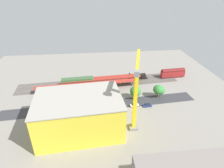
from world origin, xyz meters
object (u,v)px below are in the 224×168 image
Objects in this scene: freight_coach_far at (78,81)px; parked_car_2 at (120,107)px; street_tree_1 at (83,93)px; passenger_coach at (173,73)px; street_tree_3 at (135,91)px; construction_building at (79,115)px; locomotive at (137,77)px; box_truck_1 at (84,105)px; platform_canopy_near at (88,84)px; street_tree_2 at (160,90)px; traffic_light at (83,104)px; parked_car_7 at (46,111)px; box_truck_0 at (83,104)px; parked_car_3 at (106,107)px; parked_car_5 at (76,109)px; street_tree_0 at (80,93)px; parked_car_6 at (61,110)px; parked_car_4 at (93,109)px; parked_car_1 at (134,105)px; street_tree_4 at (158,90)px; tower_crane at (136,90)px; parked_car_0 at (147,105)px; platform_canopy_far at (102,78)px.

parked_car_2 is (-22.61, 26.05, -2.56)m from freight_coach_far.
passenger_coach is at bearing -159.03° from street_tree_1.
construction_building is at bearing 37.30° from street_tree_3.
locomotive is 0.41× the size of construction_building.
box_truck_1 is at bearing 26.79° from passenger_coach.
platform_canopy_near is at bearing 11.22° from passenger_coach.
traffic_light reaches higher than street_tree_2.
parked_car_2 is (40.96, 32.06, -2.60)m from passenger_coach.
parked_car_7 is at bearing 9.56° from street_tree_3.
parked_car_3 is at bearing 166.83° from box_truck_0.
parked_car_2 is 0.69× the size of street_tree_2.
platform_canopy_near is 14.48× the size of parked_car_5.
street_tree_0 reaches higher than freight_coach_far.
parked_car_7 is at bearing 0.73° from parked_car_3.
passenger_coach is 2.12× the size of street_tree_1.
parked_car_6 is at bearing 74.53° from freight_coach_far.
parked_car_4 is at bearing 18.84° from street_tree_3.
parked_car_5 is at bearing 45.65° from box_truck_0.
street_tree_1 is at bearing -25.97° from parked_car_2.
street_tree_4 is (-14.55, -7.00, 4.42)m from parked_car_1.
street_tree_0 is at bearing -16.07° from parked_car_1.
street_tree_1 is 10.36m from traffic_light.
parked_car_1 is at bearing -175.99° from traffic_light.
platform_canopy_near reaches higher than parked_car_7.
parked_car_2 is 1.06× the size of parked_car_6.
box_truck_1 is (-18.44, -1.87, 1.00)m from parked_car_7.
parked_car_7 is 0.14× the size of construction_building.
locomotive is at bearing -147.02° from street_tree_1.
freight_coach_far is 0.67× the size of tower_crane.
street_tree_0 is 0.96× the size of street_tree_4.
parked_car_6 is 0.53× the size of box_truck_0.
parked_car_5 is 4.82m from box_truck_0.
parked_car_2 is at bearing 154.03° from street_tree_1.
parked_car_3 is (7.03, -0.52, -0.08)m from parked_car_2.
parked_car_0 is 0.97× the size of parked_car_2.
street_tree_4 is at bearing -173.92° from box_truck_0.
locomotive reaches higher than parked_car_5.
passenger_coach reaches higher than freight_coach_far.
traffic_light is at bearing 91.16° from street_tree_1.
tower_crane is 30.73m from street_tree_4.
platform_canopy_near is 6.13× the size of box_truck_1.
platform_canopy_near reaches higher than parked_car_5.
parked_car_5 is 14.84m from parked_car_7.
box_truck_1 is at bearing 106.50° from street_tree_0.
box_truck_1 is at bearing -97.49° from construction_building.
freight_coach_far is 29.75m from parked_car_7.
box_truck_1 is (11.20, 25.78, -2.15)m from platform_canopy_far.
parked_car_2 is at bearing 173.82° from box_truck_1.
parked_car_0 is at bearing 144.64° from freight_coach_far.
platform_canopy_far is 35.26m from parked_car_6.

